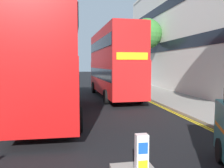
% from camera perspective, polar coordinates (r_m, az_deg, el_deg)
% --- Properties ---
extents(sidewalk_right, '(4.00, 80.00, 0.14)m').
position_cam_1_polar(sidewalk_right, '(18.45, 15.78, -3.79)').
color(sidewalk_right, gray).
rests_on(sidewalk_right, ground).
extents(kerb_line_outer, '(0.10, 56.00, 0.01)m').
position_cam_1_polar(kerb_line_outer, '(15.80, 12.10, -5.38)').
color(kerb_line_outer, yellow).
rests_on(kerb_line_outer, ground).
extents(kerb_line_inner, '(0.10, 56.00, 0.01)m').
position_cam_1_polar(kerb_line_inner, '(15.74, 11.56, -5.41)').
color(kerb_line_inner, yellow).
rests_on(kerb_line_inner, ground).
extents(keep_left_bollard, '(0.36, 0.28, 1.11)m').
position_cam_1_polar(keep_left_bollard, '(5.57, 7.29, -18.12)').
color(keep_left_bollard, silver).
rests_on(keep_left_bollard, traffic_island).
extents(double_decker_bus_away, '(2.95, 10.85, 5.64)m').
position_cam_1_polar(double_decker_bus_away, '(12.83, -14.25, 5.81)').
color(double_decker_bus_away, '#B20F0F').
rests_on(double_decker_bus_away, ground).
extents(double_decker_bus_oncoming, '(3.04, 10.87, 5.64)m').
position_cam_1_polar(double_decker_bus_oncoming, '(19.59, 0.34, 5.57)').
color(double_decker_bus_oncoming, red).
rests_on(double_decker_bus_oncoming, ground).
extents(street_tree_near, '(3.42, 3.42, 7.78)m').
position_cam_1_polar(street_tree_near, '(26.84, 8.51, 12.02)').
color(street_tree_near, '#6B6047').
rests_on(street_tree_near, sidewalk_right).
extents(townhouse_terrace_right, '(10.08, 28.00, 12.36)m').
position_cam_1_polar(townhouse_terrace_right, '(27.29, 23.80, 11.59)').
color(townhouse_terrace_right, silver).
rests_on(townhouse_terrace_right, ground).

